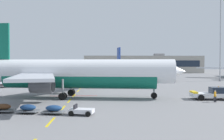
{
  "coord_description": "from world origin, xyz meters",
  "views": [
    {
      "loc": [
        22.82,
        -21.58,
        5.45
      ],
      "look_at": [
        24.6,
        22.88,
        4.4
      ],
      "focal_mm": 40.78,
      "sensor_mm": 36.0,
      "label": 1
    }
  ],
  "objects_px": {
    "pushback_tug": "(213,94)",
    "catering_truck": "(0,81)",
    "airliner_foreground": "(76,73)",
    "apron_light_mast_far": "(220,28)",
    "airliner_far_right": "(9,67)",
    "ground_crew_worker": "(215,96)",
    "airliner_mid_left": "(128,70)",
    "baggage_train": "(41,109)"
  },
  "relations": [
    {
      "from": "airliner_far_right",
      "to": "baggage_train",
      "type": "xyz_separation_m",
      "value": [
        35.46,
        -88.89,
        -3.51
      ]
    },
    {
      "from": "catering_truck",
      "to": "apron_light_mast_far",
      "type": "xyz_separation_m",
      "value": [
        60.76,
        19.86,
        15.26
      ]
    },
    {
      "from": "airliner_foreground",
      "to": "baggage_train",
      "type": "height_order",
      "value": "airliner_foreground"
    },
    {
      "from": "airliner_foreground",
      "to": "pushback_tug",
      "type": "distance_m",
      "value": 21.64
    },
    {
      "from": "catering_truck",
      "to": "ground_crew_worker",
      "type": "distance_m",
      "value": 45.98
    },
    {
      "from": "airliner_mid_left",
      "to": "airliner_far_right",
      "type": "bearing_deg",
      "value": 143.0
    },
    {
      "from": "airliner_far_right",
      "to": "apron_light_mast_far",
      "type": "bearing_deg",
      "value": -25.53
    },
    {
      "from": "airliner_far_right",
      "to": "catering_truck",
      "type": "distance_m",
      "value": 60.86
    },
    {
      "from": "catering_truck",
      "to": "airliner_foreground",
      "type": "bearing_deg",
      "value": -42.99
    },
    {
      "from": "airliner_foreground",
      "to": "pushback_tug",
      "type": "relative_size",
      "value": 5.56
    },
    {
      "from": "baggage_train",
      "to": "ground_crew_worker",
      "type": "xyz_separation_m",
      "value": [
        22.82,
        7.55,
        0.42
      ]
    },
    {
      "from": "airliner_mid_left",
      "to": "apron_light_mast_far",
      "type": "bearing_deg",
      "value": -0.32
    },
    {
      "from": "pushback_tug",
      "to": "airliner_mid_left",
      "type": "distance_m",
      "value": 41.85
    },
    {
      "from": "apron_light_mast_far",
      "to": "catering_truck",
      "type": "bearing_deg",
      "value": -161.9
    },
    {
      "from": "airliner_foreground",
      "to": "pushback_tug",
      "type": "height_order",
      "value": "airliner_foreground"
    },
    {
      "from": "apron_light_mast_far",
      "to": "airliner_foreground",
      "type": "bearing_deg",
      "value": -137.78
    },
    {
      "from": "airliner_far_right",
      "to": "ground_crew_worker",
      "type": "bearing_deg",
      "value": -54.38
    },
    {
      "from": "airliner_mid_left",
      "to": "apron_light_mast_far",
      "type": "relative_size",
      "value": 1.18
    },
    {
      "from": "pushback_tug",
      "to": "baggage_train",
      "type": "xyz_separation_m",
      "value": [
        -23.7,
        -10.28,
        -0.37
      ]
    },
    {
      "from": "airliner_far_right",
      "to": "apron_light_mast_far",
      "type": "distance_m",
      "value": 89.06
    },
    {
      "from": "airliner_mid_left",
      "to": "baggage_train",
      "type": "bearing_deg",
      "value": -106.1
    },
    {
      "from": "ground_crew_worker",
      "to": "airliner_mid_left",
      "type": "bearing_deg",
      "value": 100.53
    },
    {
      "from": "airliner_mid_left",
      "to": "catering_truck",
      "type": "height_order",
      "value": "airliner_mid_left"
    },
    {
      "from": "baggage_train",
      "to": "ground_crew_worker",
      "type": "relative_size",
      "value": 6.96
    },
    {
      "from": "airliner_foreground",
      "to": "baggage_train",
      "type": "xyz_separation_m",
      "value": [
        -2.48,
        -13.17,
        -3.42
      ]
    },
    {
      "from": "pushback_tug",
      "to": "catering_truck",
      "type": "distance_m",
      "value": 45.43
    },
    {
      "from": "airliner_foreground",
      "to": "catering_truck",
      "type": "bearing_deg",
      "value": 137.01
    },
    {
      "from": "airliner_foreground",
      "to": "catering_truck",
      "type": "distance_m",
      "value": 26.31
    },
    {
      "from": "baggage_train",
      "to": "ground_crew_worker",
      "type": "bearing_deg",
      "value": 18.31
    },
    {
      "from": "pushback_tug",
      "to": "ground_crew_worker",
      "type": "bearing_deg",
      "value": -107.81
    },
    {
      "from": "pushback_tug",
      "to": "catering_truck",
      "type": "bearing_deg",
      "value": 152.8
    },
    {
      "from": "airliner_foreground",
      "to": "apron_light_mast_far",
      "type": "height_order",
      "value": "apron_light_mast_far"
    },
    {
      "from": "pushback_tug",
      "to": "baggage_train",
      "type": "height_order",
      "value": "pushback_tug"
    },
    {
      "from": "pushback_tug",
      "to": "airliner_far_right",
      "type": "xyz_separation_m",
      "value": [
        -59.16,
        78.61,
        3.14
      ]
    },
    {
      "from": "pushback_tug",
      "to": "catering_truck",
      "type": "height_order",
      "value": "catering_truck"
    },
    {
      "from": "pushback_tug",
      "to": "catering_truck",
      "type": "xyz_separation_m",
      "value": [
        -40.4,
        20.77,
        0.74
      ]
    },
    {
      "from": "baggage_train",
      "to": "airliner_foreground",
      "type": "bearing_deg",
      "value": 79.35
    },
    {
      "from": "airliner_mid_left",
      "to": "apron_light_mast_far",
      "type": "height_order",
      "value": "apron_light_mast_far"
    },
    {
      "from": "catering_truck",
      "to": "pushback_tug",
      "type": "bearing_deg",
      "value": -27.2
    },
    {
      "from": "airliner_mid_left",
      "to": "apron_light_mast_far",
      "type": "distance_m",
      "value": 32.16
    },
    {
      "from": "airliner_foreground",
      "to": "airliner_mid_left",
      "type": "distance_m",
      "value": 39.83
    },
    {
      "from": "airliner_mid_left",
      "to": "airliner_far_right",
      "type": "relative_size",
      "value": 0.92
    }
  ]
}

